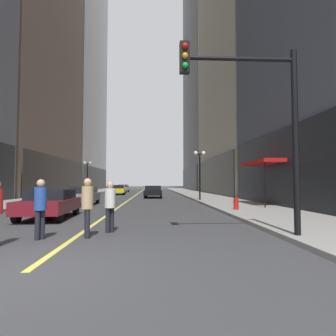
{
  "coord_description": "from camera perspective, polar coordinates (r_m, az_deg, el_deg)",
  "views": [
    {
      "loc": [
        2.32,
        -5.41,
        1.62
      ],
      "look_at": [
        3.87,
        25.16,
        3.2
      ],
      "focal_mm": 30.76,
      "sensor_mm": 36.0,
      "label": 1
    }
  ],
  "objects": [
    {
      "name": "ground_plane",
      "position": [
        40.51,
        -6.2,
        -5.23
      ],
      "size": [
        200.0,
        200.0,
        0.0
      ],
      "primitive_type": "plane",
      "color": "#38383A"
    },
    {
      "name": "sidewalk_left",
      "position": [
        41.8,
        -17.61,
        -4.94
      ],
      "size": [
        4.5,
        78.0,
        0.15
      ],
      "primitive_type": "cube",
      "color": "gray",
      "rests_on": "ground"
    },
    {
      "name": "sidewalk_right",
      "position": [
        40.87,
        5.47,
        -5.11
      ],
      "size": [
        4.5,
        78.0,
        0.15
      ],
      "primitive_type": "cube",
      "color": "gray",
      "rests_on": "ground"
    },
    {
      "name": "lane_centre_stripe",
      "position": [
        40.51,
        -6.2,
        -5.23
      ],
      "size": [
        0.16,
        70.0,
        0.01
      ],
      "primitive_type": "cube",
      "color": "#E5D64C",
      "rests_on": "ground"
    },
    {
      "name": "building_left_mid",
      "position": [
        50.6,
        -26.69,
        27.26
      ],
      "size": [
        10.97,
        24.0,
        53.88
      ],
      "color": "gray",
      "rests_on": "ground"
    },
    {
      "name": "building_left_far",
      "position": [
        75.93,
        -19.54,
        22.9
      ],
      "size": [
        14.76,
        26.0,
        69.19
      ],
      "color": "#A8A399",
      "rests_on": "ground"
    },
    {
      "name": "building_right_mid",
      "position": [
        48.33,
        16.53,
        25.76
      ],
      "size": [
        12.68,
        24.0,
        49.66
      ],
      "color": "#B7AD99",
      "rests_on": "ground"
    },
    {
      "name": "storefront_awning_right",
      "position": [
        20.47,
        18.23,
        1.0
      ],
      "size": [
        1.6,
        4.51,
        3.12
      ],
      "color": "#B21414",
      "rests_on": "ground"
    },
    {
      "name": "car_maroon",
      "position": [
        14.34,
        -22.28,
        -6.35
      ],
      "size": [
        2.11,
        4.35,
        1.32
      ],
      "color": "maroon",
      "rests_on": "ground"
    },
    {
      "name": "car_grey",
      "position": [
        22.11,
        -16.41,
        -5.18
      ],
      "size": [
        1.86,
        4.32,
        1.32
      ],
      "color": "slate",
      "rests_on": "ground"
    },
    {
      "name": "car_black",
      "position": [
        31.43,
        -2.92,
        -4.6
      ],
      "size": [
        2.03,
        4.41,
        1.32
      ],
      "color": "black",
      "rests_on": "ground"
    },
    {
      "name": "car_yellow",
      "position": [
        40.66,
        -9.79,
        -4.18
      ],
      "size": [
        2.02,
        4.84,
        1.32
      ],
      "color": "yellow",
      "rests_on": "ground"
    },
    {
      "name": "car_white",
      "position": [
        50.75,
        -8.89,
        -3.94
      ],
      "size": [
        1.91,
        4.81,
        1.32
      ],
      "color": "silver",
      "rests_on": "ground"
    },
    {
      "name": "pedestrian_in_tan_trench",
      "position": [
        8.91,
        -15.68,
        -6.67
      ],
      "size": [
        0.43,
        0.43,
        1.76
      ],
      "color": "black",
      "rests_on": "ground"
    },
    {
      "name": "pedestrian_in_white_shirt",
      "position": [
        9.7,
        -11.41,
        -6.79
      ],
      "size": [
        0.48,
        0.48,
        1.66
      ],
      "color": "black",
      "rests_on": "ground"
    },
    {
      "name": "pedestrian_in_blue_hoodie",
      "position": [
        9.11,
        -23.97,
        -6.58
      ],
      "size": [
        0.47,
        0.47,
        1.73
      ],
      "color": "black",
      "rests_on": "ground"
    },
    {
      "name": "traffic_light_near_right",
      "position": [
        8.82,
        17.63,
        11.08
      ],
      "size": [
        3.43,
        0.35,
        5.65
      ],
      "color": "black",
      "rests_on": "ground"
    },
    {
      "name": "street_lamp_left_far",
      "position": [
        39.38,
        -15.69,
        -0.47
      ],
      "size": [
        1.06,
        0.36,
        4.43
      ],
      "color": "black",
      "rests_on": "ground"
    },
    {
      "name": "street_lamp_right_mid",
      "position": [
        25.53,
        6.31,
        0.73
      ],
      "size": [
        1.06,
        0.36,
        4.43
      ],
      "color": "black",
      "rests_on": "ground"
    },
    {
      "name": "fire_hydrant_right",
      "position": [
        16.49,
        13.34,
        -7.13
      ],
      "size": [
        0.28,
        0.28,
        0.8
      ],
      "primitive_type": "cylinder",
      "color": "red",
      "rests_on": "ground"
    }
  ]
}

